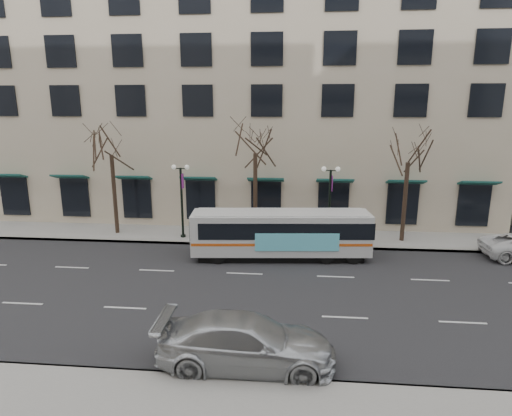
# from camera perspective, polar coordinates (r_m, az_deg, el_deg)

# --- Properties ---
(ground) EXTENTS (160.00, 160.00, 0.00)m
(ground) POSITION_cam_1_polar(r_m,az_deg,el_deg) (21.89, -2.27, -11.01)
(ground) COLOR black
(ground) RESTS_ON ground
(sidewalk_far) EXTENTS (80.00, 4.00, 0.15)m
(sidewalk_far) POSITION_cam_1_polar(r_m,az_deg,el_deg) (30.20, 9.45, -4.01)
(sidewalk_far) COLOR gray
(sidewalk_far) RESTS_ON ground
(building_hotel) EXTENTS (40.00, 20.00, 24.00)m
(building_hotel) POSITION_cam_1_polar(r_m,az_deg,el_deg) (41.10, -1.36, 17.61)
(building_hotel) COLOR tan
(building_hotel) RESTS_ON ground
(tree_far_left) EXTENTS (3.60, 3.60, 8.34)m
(tree_far_left) POSITION_cam_1_polar(r_m,az_deg,el_deg) (31.31, -18.85, 8.45)
(tree_far_left) COLOR black
(tree_far_left) RESTS_ON ground
(tree_far_mid) EXTENTS (3.60, 3.60, 8.55)m
(tree_far_mid) POSITION_cam_1_polar(r_m,az_deg,el_deg) (28.74, -0.10, 9.19)
(tree_far_mid) COLOR black
(tree_far_mid) RESTS_ON ground
(tree_far_right) EXTENTS (3.60, 3.60, 8.06)m
(tree_far_right) POSITION_cam_1_polar(r_m,az_deg,el_deg) (29.58, 19.75, 7.58)
(tree_far_right) COLOR black
(tree_far_right) RESTS_ON ground
(lamp_post_left) EXTENTS (1.22, 0.45, 5.21)m
(lamp_post_left) POSITION_cam_1_polar(r_m,az_deg,el_deg) (29.61, -9.87, 1.36)
(lamp_post_left) COLOR black
(lamp_post_left) RESTS_ON ground
(lamp_post_right) EXTENTS (1.22, 0.45, 5.21)m
(lamp_post_right) POSITION_cam_1_polar(r_m,az_deg,el_deg) (28.70, 9.80, 0.98)
(lamp_post_right) COLOR black
(lamp_post_right) RESTS_ON ground
(city_bus) EXTENTS (10.86, 3.26, 2.90)m
(city_bus) POSITION_cam_1_polar(r_m,az_deg,el_deg) (25.89, 3.49, -3.33)
(city_bus) COLOR silver
(city_bus) RESTS_ON ground
(silver_car) EXTENTS (6.37, 2.64, 1.84)m
(silver_car) POSITION_cam_1_polar(r_m,az_deg,el_deg) (15.89, -1.31, -17.41)
(silver_car) COLOR #B8BBC0
(silver_car) RESTS_ON ground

